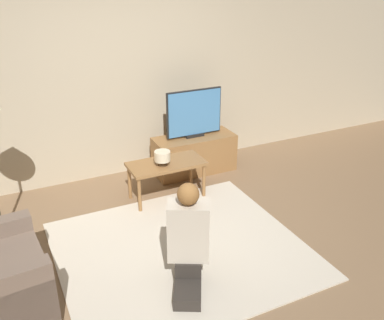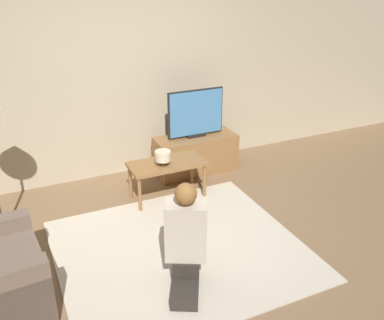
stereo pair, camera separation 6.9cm
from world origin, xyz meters
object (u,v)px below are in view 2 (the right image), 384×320
Objects in this scene: table_lamp at (163,157)px; coffee_table at (167,167)px; tv at (196,113)px; person_kneeling at (186,237)px.

coffee_table is at bearing 37.20° from table_lamp.
table_lamp is (-0.66, -0.56, -0.25)m from tv.
tv is 0.78× the size of person_kneeling.
tv is at bearing -89.96° from person_kneeling.
person_kneeling reaches higher than coffee_table.
coffee_table is 0.18m from table_lamp.
coffee_table is 1.52m from person_kneeling.
coffee_table is 4.83× the size of table_lamp.
tv is 0.88m from coffee_table.
person_kneeling is (-0.41, -1.46, 0.08)m from coffee_table.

